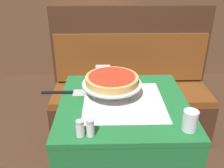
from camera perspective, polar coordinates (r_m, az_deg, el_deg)
dining_table_front at (r=1.53m, az=2.58°, el=-7.47°), size 0.76×0.76×0.76m
dining_table_rear at (r=2.99m, az=-3.14°, el=9.63°), size 0.69×0.69×0.75m
booth_bench at (r=2.31m, az=4.22°, el=-3.78°), size 1.41×0.47×1.16m
pizza_pan_stand at (r=1.50m, az=-0.03°, el=-0.08°), size 0.36×0.36×0.09m
deep_dish_pizza at (r=1.49m, az=-0.03°, el=1.06°), size 0.32×0.32×0.05m
pizza_server at (r=1.59m, az=-10.30°, el=-1.93°), size 0.29×0.08×0.01m
water_glass_near at (r=1.27m, az=17.41°, el=-7.98°), size 0.07×0.07×0.11m
salt_shaker at (r=1.19m, az=-7.30°, el=-10.05°), size 0.04×0.04×0.08m
pepper_shaker at (r=1.19m, az=-4.95°, el=-9.99°), size 0.04×0.04×0.09m
napkin_holder at (r=1.75m, az=-2.10°, el=2.76°), size 0.10×0.05×0.09m
condiment_caddy at (r=2.93m, az=-4.44°, el=12.23°), size 0.13×0.13×0.17m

